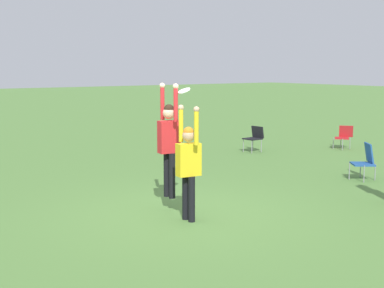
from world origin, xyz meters
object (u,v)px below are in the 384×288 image
at_px(person_jumping, 169,137).
at_px(frisbee, 184,91).
at_px(camping_chair_0, 366,159).
at_px(camping_chair_3, 344,135).
at_px(person_defending, 189,161).
at_px(camping_chair_1, 255,136).

height_order(person_jumping, frisbee, person_jumping).
xyz_separation_m(frisbee, camping_chair_0, (0.10, 5.26, -1.78)).
distance_m(person_jumping, camping_chair_0, 5.49).
height_order(frisbee, camping_chair_3, frisbee).
relative_size(person_defending, camping_chair_1, 2.50).
relative_size(camping_chair_1, camping_chair_3, 1.07).
height_order(person_jumping, camping_chair_0, person_jumping).
bearing_deg(camping_chair_0, person_jumping, 122.64).
distance_m(person_jumping, camping_chair_1, 7.51).
xyz_separation_m(person_jumping, camping_chair_1, (-4.32, 6.07, -0.90)).
bearing_deg(person_defending, frisbee, -109.05).
height_order(frisbee, camping_chair_0, frisbee).
distance_m(person_defending, camping_chair_3, 9.85).
relative_size(person_jumping, camping_chair_0, 2.46).
bearing_deg(person_jumping, camping_chair_1, 43.26).
bearing_deg(person_jumping, person_defending, -90.00).
height_order(person_defending, camping_chair_1, person_defending).
bearing_deg(person_defending, camping_chair_3, -149.00).
distance_m(person_jumping, camping_chair_3, 9.49).
bearing_deg(person_defending, camping_chair_0, -168.21).
bearing_deg(camping_chair_3, person_jumping, 69.59).
distance_m(person_jumping, frisbee, 0.94).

